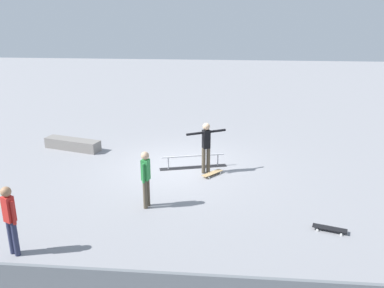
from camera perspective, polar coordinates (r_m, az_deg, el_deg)
name	(u,v)px	position (r m, az deg, el deg)	size (l,w,h in m)	color
ground_plane	(181,167)	(13.78, -1.52, -3.22)	(60.00, 60.00, 0.00)	gray
grind_rail	(193,162)	(13.66, 0.19, -2.55)	(2.25, 0.83, 0.44)	black
skate_ledge	(73,144)	(16.07, -16.34, -0.03)	(2.20, 0.52, 0.40)	gray
skater_main	(206,144)	(12.99, 1.99, -0.04)	(1.22, 0.71, 1.67)	brown
skateboard_main	(212,173)	(13.10, 2.85, -4.09)	(0.67, 0.74, 0.09)	tan
bystander_green_shirt	(146,176)	(10.82, -6.47, -4.51)	(0.23, 0.36, 1.58)	brown
bystander_red_shirt	(10,217)	(9.55, -24.11, -9.31)	(0.35, 0.26, 1.60)	#2D3351
loose_skateboard_black	(330,228)	(10.52, 18.70, -11.12)	(0.82, 0.43, 0.09)	black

